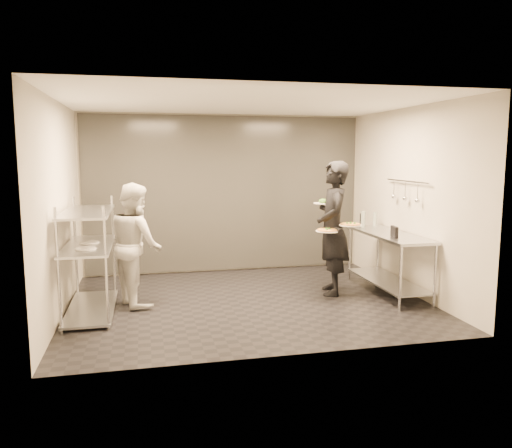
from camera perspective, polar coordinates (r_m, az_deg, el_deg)
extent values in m
cube|color=black|center=(7.27, -0.93, -8.82)|extent=(5.00, 4.00, 0.00)
cube|color=white|center=(6.99, -0.98, 13.72)|extent=(5.00, 4.00, 0.00)
cube|color=beige|center=(8.95, -3.54, 3.48)|extent=(5.00, 0.00, 2.80)
cube|color=beige|center=(5.06, 3.62, 0.02)|extent=(5.00, 0.00, 2.80)
cube|color=beige|center=(6.94, -21.63, 1.63)|extent=(0.00, 4.00, 2.80)
cube|color=beige|center=(7.88, 17.16, 2.53)|extent=(0.00, 4.00, 2.80)
cube|color=white|center=(8.92, -3.51, 3.46)|extent=(4.90, 0.04, 2.74)
cylinder|color=#B6B8BD|center=(6.28, -21.69, -5.02)|extent=(0.04, 0.04, 1.50)
cylinder|color=#B6B8BD|center=(7.77, -19.93, -2.51)|extent=(0.04, 0.04, 1.50)
cylinder|color=#B6B8BD|center=(6.21, -16.75, -4.92)|extent=(0.04, 0.04, 1.50)
cylinder|color=#B6B8BD|center=(7.72, -15.95, -2.41)|extent=(0.04, 0.04, 1.50)
cube|color=#A8ABB2|center=(7.15, -18.27, -9.08)|extent=(0.60, 1.60, 0.03)
cube|color=#A8ABB2|center=(6.96, -18.57, -2.37)|extent=(0.60, 1.60, 0.03)
cube|color=#A8ABB2|center=(6.90, -18.74, 1.31)|extent=(0.60, 1.60, 0.03)
cylinder|color=white|center=(6.61, -18.89, -2.69)|extent=(0.26, 0.26, 0.01)
cylinder|color=white|center=(7.05, -18.50, -2.03)|extent=(0.26, 0.26, 0.01)
cylinder|color=#B6B8BD|center=(7.01, 16.19, -5.95)|extent=(0.04, 0.04, 0.90)
cylinder|color=#B6B8BD|center=(8.52, 10.64, -3.32)|extent=(0.04, 0.04, 0.90)
cylinder|color=#B6B8BD|center=(7.28, 19.80, -5.61)|extent=(0.04, 0.04, 0.90)
cylinder|color=#B6B8BD|center=(8.74, 13.78, -3.14)|extent=(0.04, 0.04, 0.90)
cube|color=#A8ABB2|center=(7.93, 14.78, -6.30)|extent=(0.57, 1.71, 0.03)
cube|color=#A8ABB2|center=(7.79, 14.97, -1.16)|extent=(0.60, 1.80, 0.04)
cylinder|color=#B6B8BD|center=(7.83, 16.87, 4.71)|extent=(0.02, 1.20, 0.02)
cylinder|color=#B6B8BD|center=(7.53, 18.00, 3.55)|extent=(0.01, 0.01, 0.22)
sphere|color=#B6B8BD|center=(7.54, 17.96, 2.57)|extent=(0.07, 0.07, 0.07)
cylinder|color=#B6B8BD|center=(7.83, 16.71, 3.76)|extent=(0.01, 0.01, 0.22)
sphere|color=#B6B8BD|center=(7.84, 16.67, 2.81)|extent=(0.07, 0.07, 0.07)
cylinder|color=#B6B8BD|center=(8.14, 15.50, 3.95)|extent=(0.01, 0.01, 0.22)
sphere|color=#B6B8BD|center=(8.15, 15.47, 3.04)|extent=(0.07, 0.07, 0.07)
imported|color=black|center=(7.56, 8.79, -0.48)|extent=(0.64, 0.82, 2.00)
imported|color=silver|center=(7.16, -13.58, -2.25)|extent=(0.90, 1.01, 1.71)
cylinder|color=white|center=(7.29, 8.18, -0.80)|extent=(0.34, 0.34, 0.01)
cylinder|color=#B17740|center=(7.29, 8.18, -0.70)|extent=(0.30, 0.30, 0.02)
cylinder|color=#C16519|center=(7.29, 8.18, -0.62)|extent=(0.27, 0.27, 0.01)
sphere|color=#1D5212|center=(7.29, 8.18, -0.56)|extent=(0.04, 0.04, 0.04)
cylinder|color=white|center=(7.37, 10.72, -0.13)|extent=(0.33, 0.33, 0.01)
cylinder|color=#B17740|center=(7.36, 10.72, -0.03)|extent=(0.29, 0.29, 0.02)
cylinder|color=#C16519|center=(7.36, 10.72, 0.04)|extent=(0.25, 0.25, 0.01)
sphere|color=#1D5212|center=(7.36, 10.72, 0.10)|extent=(0.04, 0.04, 0.04)
cylinder|color=white|center=(7.72, 7.68, 2.37)|extent=(0.30, 0.30, 0.01)
ellipsoid|color=#295B16|center=(7.72, 7.69, 2.63)|extent=(0.13, 0.13, 0.07)
cube|color=black|center=(7.39, 15.53, -0.87)|extent=(0.08, 0.23, 0.16)
cylinder|color=gray|center=(8.28, 12.15, 0.53)|extent=(0.07, 0.07, 0.26)
cylinder|color=gray|center=(8.55, 13.45, 0.59)|extent=(0.07, 0.07, 0.23)
cylinder|color=black|center=(8.45, 11.96, 0.49)|extent=(0.06, 0.06, 0.21)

